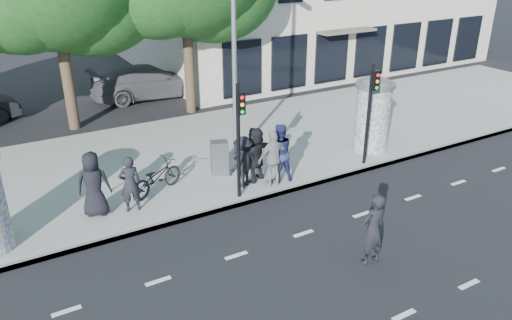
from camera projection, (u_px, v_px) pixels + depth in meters
ground at (337, 261)px, 12.01m from camera, size 120.00×120.00×0.00m
sidewalk at (206, 153)px, 17.92m from camera, size 40.00×8.00×0.15m
curb at (262, 198)px, 14.79m from camera, size 40.00×0.10×0.16m
lane_dash_near at (404, 315)px, 10.26m from camera, size 32.00×0.12×0.01m
lane_dash_far at (303, 233)px, 13.11m from camera, size 32.00×0.12×0.01m
ad_column_right at (373, 112)px, 17.49m from camera, size 1.36×1.36×2.65m
traffic_pole_near at (239, 131)px, 13.83m from camera, size 0.22×0.31×3.40m
traffic_pole_far at (371, 104)px, 16.03m from camera, size 0.22×0.31×3.40m
street_lamp at (235, 19)px, 15.69m from camera, size 0.25×0.93×8.00m
ped_a at (94, 184)px, 13.37m from camera, size 1.06×0.89×1.84m
ped_b at (130, 184)px, 13.64m from camera, size 0.64×0.47×1.63m
ped_c at (279, 153)px, 15.31m from camera, size 0.99×0.82×1.87m
ped_d at (243, 162)px, 15.02m from camera, size 1.18×0.91×1.61m
ped_e at (274, 159)px, 15.02m from camera, size 1.06×0.61×1.78m
ped_f at (255, 154)px, 15.36m from camera, size 1.72×1.17×1.75m
man_road at (373, 229)px, 11.58m from camera, size 0.68×0.45×1.83m
bicycle at (156, 177)px, 14.75m from camera, size 1.34×1.98×0.98m
cabinet_left at (220, 158)px, 15.88m from camera, size 0.63×0.54×1.12m
cabinet_right at (372, 138)px, 17.60m from camera, size 0.58×0.47×1.07m
car_right at (148, 82)px, 24.15m from camera, size 2.34×5.51×1.59m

